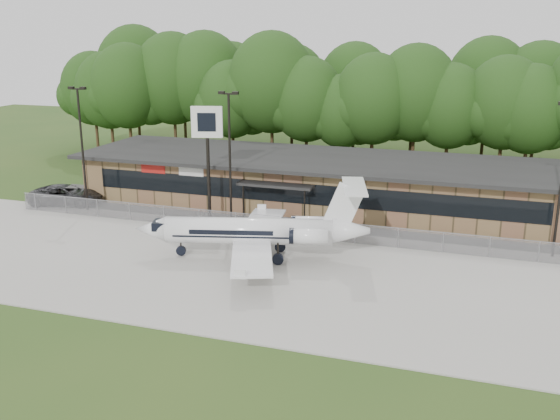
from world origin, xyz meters
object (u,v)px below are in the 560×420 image
(business_jet, at_px, (258,232))
(suv, at_px, (66,195))
(terminal, at_px, (319,181))
(pole_sign, at_px, (207,134))

(business_jet, height_order, suv, business_jet)
(terminal, distance_m, business_jet, 13.82)
(terminal, bearing_deg, business_jet, -91.88)
(terminal, relative_size, pole_sign, 4.53)
(business_jet, xyz_separation_m, suv, (-20.39, 7.40, -1.00))
(terminal, distance_m, pole_sign, 11.03)
(suv, bearing_deg, pole_sign, -107.06)
(business_jet, bearing_deg, terminal, 73.39)
(terminal, relative_size, suv, 6.63)
(terminal, bearing_deg, suv, -162.90)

